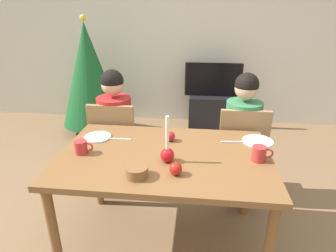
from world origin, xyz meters
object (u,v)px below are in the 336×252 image
Objects in this scene: person_left_child at (116,135)px; tv_stand at (211,111)px; apple_by_left_plate at (170,136)px; chair_left at (116,142)px; person_right_child at (241,141)px; bowl_walnuts at (137,172)px; candle_centerpiece at (167,152)px; dining_table at (165,165)px; plate_right at (258,141)px; tv at (213,80)px; plate_left at (98,137)px; mug_right at (260,154)px; chair_right at (241,149)px; mug_left at (81,147)px; christmas_tree at (89,75)px; apple_near_candle at (176,169)px.

tv_stand is at bearing 60.87° from person_left_child.
chair_left is at bearing 143.47° from apple_by_left_plate.
person_right_child is 1.70m from tv_stand.
candle_centerpiece is at bearing 50.79° from bowl_walnuts.
chair_left reaches higher than dining_table.
person_right_child is at bearing -83.46° from tv_stand.
tv is at bearing 96.92° from plate_right.
apple_by_left_plate is at bearing 85.81° from dining_table.
apple_by_left_plate is at bearing 0.75° from plate_left.
mug_right reaches higher than apple_by_left_plate.
bowl_walnuts is (-0.15, -0.19, -0.03)m from candle_centerpiece.
chair_left is 0.07m from person_left_child.
person_left_child is 1.25m from plate_right.
mug_right reaches higher than plate_right.
apple_by_left_plate reaches higher than dining_table.
apple_by_left_plate is (0.54, -0.40, 0.27)m from chair_left.
dining_table is at bearing 65.97° from bowl_walnuts.
chair_right is 7.11× the size of mug_left.
candle_centerpiece reaches higher than plate_left.
tv_stand is at bearing 95.08° from mug_right.
person_right_child reaches higher than chair_right.
mug_left is (0.71, -2.01, -0.02)m from christmas_tree.
dining_table is 0.83m from person_left_child.
tv_stand is 0.81× the size of tv.
plate_right is 1.73× the size of mug_left.
person_left_child is 1.53m from christmas_tree.
mug_right is at bearing -84.92° from tv_stand.
person_left_child is at bearing 149.91° from mug_right.
mug_left is at bearing -92.27° from chair_left.
apple_near_candle reaches higher than plate_right.
person_right_child is at bearing 21.41° from plate_left.
chair_left is at bearing 180.00° from chair_right.
tv is 3.60× the size of plate_right.
mug_left is 0.49m from bowl_walnuts.
apple_by_left_plate is at bearing 159.32° from mug_right.
dining_table is at bearing -20.71° from plate_left.
person_left_child is 1.48× the size of tv.
christmas_tree reaches higher than apple_by_left_plate.
bowl_walnuts reaches higher than plate_right.
apple_near_candle is at bearing -156.50° from mug_right.
apple_by_left_plate is at bearing 92.50° from candle_centerpiece.
person_left_child is 0.72m from apple_by_left_plate.
person_right_child is 1.35m from mug_left.
person_left_child is at bearing 180.00° from person_right_child.
candle_centerpiece is 2.34× the size of bowl_walnuts.
mug_right is (0.58, 0.08, -0.02)m from candle_centerpiece.
christmas_tree is 11.89× the size of bowl_walnuts.
person_right_child reaches higher than mug_left.
apple_near_candle is at bearing -96.88° from tv.
chair_right reaches higher than mug_right.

